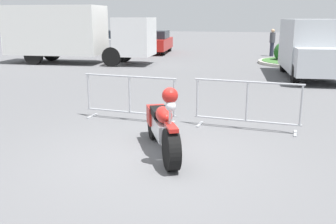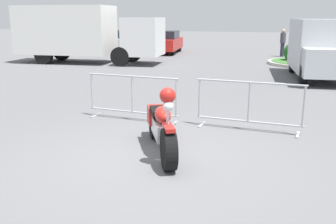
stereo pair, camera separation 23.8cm
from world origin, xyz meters
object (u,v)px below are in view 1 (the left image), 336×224
(motorcycle, at_px, (162,125))
(crowd_barrier_far, at_px, (247,105))
(box_truck, at_px, (72,32))
(parked_car_white, at_px, (71,40))
(parked_car_silver, at_px, (112,41))
(crowd_barrier_near, at_px, (130,97))
(pedestrian, at_px, (272,41))
(parked_car_red, at_px, (155,42))
(delivery_van, at_px, (311,46))

(motorcycle, relative_size, crowd_barrier_far, 0.94)
(motorcycle, xyz_separation_m, box_truck, (-8.48, 11.73, 1.13))
(parked_car_white, bearing_deg, parked_car_silver, -96.11)
(motorcycle, relative_size, parked_car_white, 0.46)
(crowd_barrier_near, xyz_separation_m, pedestrian, (2.97, 16.67, 0.36))
(motorcycle, bearing_deg, parked_car_red, 170.83)
(motorcycle, height_order, parked_car_white, parked_car_white)
(parked_car_red, bearing_deg, delivery_van, -139.94)
(motorcycle, relative_size, box_truck, 0.27)
(pedestrian, bearing_deg, box_truck, 52.03)
(crowd_barrier_near, relative_size, parked_car_silver, 0.49)
(crowd_barrier_far, bearing_deg, parked_car_red, 113.98)
(crowd_barrier_far, relative_size, parked_car_silver, 0.49)
(parked_car_silver, distance_m, parked_car_red, 3.18)
(box_truck, bearing_deg, parked_car_red, 65.02)
(pedestrian, bearing_deg, crowd_barrier_near, 98.05)
(delivery_van, xyz_separation_m, parked_car_silver, (-12.49, 8.34, -0.47))
(parked_car_red, bearing_deg, crowd_barrier_near, -172.00)
(parked_car_red, bearing_deg, box_truck, 152.61)
(box_truck, height_order, parked_car_silver, box_truck)
(box_truck, relative_size, parked_car_silver, 1.69)
(crowd_barrier_far, bearing_deg, box_truck, 134.84)
(delivery_van, bearing_deg, parked_car_white, -124.16)
(box_truck, xyz_separation_m, pedestrian, (10.10, 6.79, -0.72))
(delivery_van, bearing_deg, crowd_barrier_near, -35.49)
(crowd_barrier_near, bearing_deg, motorcycle, -53.91)
(parked_car_white, relative_size, parked_car_red, 1.00)
(crowd_barrier_near, xyz_separation_m, box_truck, (-7.14, 9.89, 1.08))
(parked_car_white, xyz_separation_m, parked_car_red, (6.37, 0.18, 0.00))
(parked_car_red, height_order, pedestrian, pedestrian)
(delivery_van, bearing_deg, motorcycle, -24.21)
(crowd_barrier_near, bearing_deg, delivery_van, 60.93)
(crowd_barrier_far, distance_m, box_truck, 13.98)
(motorcycle, relative_size, parked_car_silver, 0.46)
(delivery_van, height_order, parked_car_white, delivery_van)
(crowd_barrier_far, height_order, parked_car_silver, parked_car_silver)
(parked_car_red, bearing_deg, parked_car_silver, 83.72)
(parked_car_white, bearing_deg, motorcycle, -153.67)
(pedestrian, bearing_deg, parked_car_silver, 18.58)
(box_truck, xyz_separation_m, parked_car_white, (-3.95, 6.61, -0.87))
(crowd_barrier_near, distance_m, parked_car_red, 17.33)
(delivery_van, height_order, pedestrian, delivery_van)
(delivery_van, bearing_deg, crowd_barrier_far, -19.34)
(crowd_barrier_near, distance_m, parked_car_silver, 18.38)
(box_truck, bearing_deg, parked_car_silver, 91.14)
(pedestrian, bearing_deg, parked_car_red, 18.13)
(motorcycle, bearing_deg, box_truck, -171.44)
(crowd_barrier_near, distance_m, delivery_van, 9.47)
(parked_car_red, xyz_separation_m, pedestrian, (7.69, -0.00, 0.15))
(box_truck, bearing_deg, parked_car_white, 115.47)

